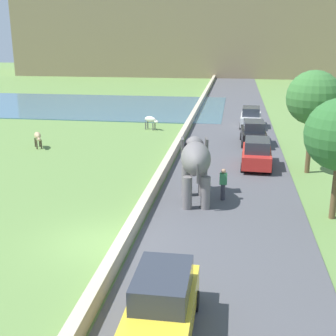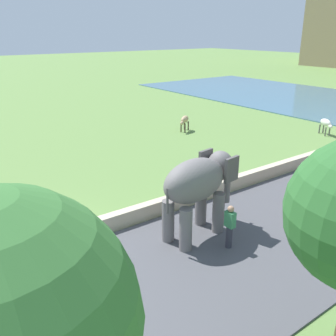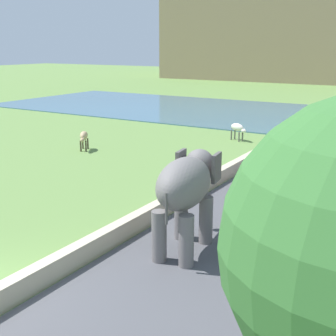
{
  "view_description": "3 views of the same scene",
  "coord_description": "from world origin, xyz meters",
  "px_view_note": "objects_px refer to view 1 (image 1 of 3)",
  "views": [
    {
      "loc": [
        5.12,
        -15.37,
        7.81
      ],
      "look_at": [
        1.92,
        6.08,
        1.33
      ],
      "focal_mm": 47.84,
      "sensor_mm": 36.0,
      "label": 1
    },
    {
      "loc": [
        12.48,
        -2.93,
        7.1
      ],
      "look_at": [
        0.09,
        6.15,
        1.41
      ],
      "focal_mm": 39.86,
      "sensor_mm": 36.0,
      "label": 2
    },
    {
      "loc": [
        9.74,
        -6.46,
        6.19
      ],
      "look_at": [
        -0.04,
        9.65,
        1.11
      ],
      "focal_mm": 49.04,
      "sensor_mm": 36.0,
      "label": 3
    }
  ],
  "objects_px": {
    "car_red": "(257,153)",
    "car_white": "(251,117)",
    "car_yellow": "(162,305)",
    "cow_white": "(151,120)",
    "elephant": "(196,161)",
    "car_black": "(253,133)",
    "person_beside_elephant": "(223,184)",
    "cow_tan": "(38,137)"
  },
  "relations": [
    {
      "from": "cow_white",
      "to": "car_yellow",
      "type": "bearing_deg",
      "value": -78.77
    },
    {
      "from": "cow_tan",
      "to": "cow_white",
      "type": "bearing_deg",
      "value": 47.93
    },
    {
      "from": "car_red",
      "to": "cow_tan",
      "type": "distance_m",
      "value": 15.49
    },
    {
      "from": "elephant",
      "to": "cow_white",
      "type": "xyz_separation_m",
      "value": [
        -5.28,
        16.55,
        -1.2
      ]
    },
    {
      "from": "person_beside_elephant",
      "to": "car_white",
      "type": "xyz_separation_m",
      "value": [
        1.84,
        18.59,
        0.03
      ]
    },
    {
      "from": "person_beside_elephant",
      "to": "car_black",
      "type": "height_order",
      "value": "car_black"
    },
    {
      "from": "car_red",
      "to": "car_black",
      "type": "relative_size",
      "value": 1.0
    },
    {
      "from": "elephant",
      "to": "person_beside_elephant",
      "type": "xyz_separation_m",
      "value": [
        1.34,
        0.27,
        -1.16
      ]
    },
    {
      "from": "car_white",
      "to": "cow_tan",
      "type": "distance_m",
      "value": 18.15
    },
    {
      "from": "person_beside_elephant",
      "to": "cow_white",
      "type": "height_order",
      "value": "person_beside_elephant"
    },
    {
      "from": "elephant",
      "to": "car_white",
      "type": "distance_m",
      "value": 19.16
    },
    {
      "from": "elephant",
      "to": "car_white",
      "type": "relative_size",
      "value": 0.87
    },
    {
      "from": "car_black",
      "to": "cow_tan",
      "type": "xyz_separation_m",
      "value": [
        -15.26,
        -3.28,
        -0.06
      ]
    },
    {
      "from": "car_yellow",
      "to": "person_beside_elephant",
      "type": "bearing_deg",
      "value": 82.89
    },
    {
      "from": "car_red",
      "to": "car_white",
      "type": "distance_m",
      "value": 12.55
    },
    {
      "from": "car_red",
      "to": "cow_tan",
      "type": "height_order",
      "value": "car_red"
    },
    {
      "from": "elephant",
      "to": "person_beside_elephant",
      "type": "distance_m",
      "value": 1.8
    },
    {
      "from": "car_red",
      "to": "person_beside_elephant",
      "type": "bearing_deg",
      "value": -106.93
    },
    {
      "from": "car_yellow",
      "to": "cow_white",
      "type": "xyz_separation_m",
      "value": [
        -5.31,
        26.78,
        -0.06
      ]
    },
    {
      "from": "person_beside_elephant",
      "to": "car_red",
      "type": "xyz_separation_m",
      "value": [
        1.84,
        6.04,
        0.03
      ]
    },
    {
      "from": "elephant",
      "to": "cow_tan",
      "type": "relative_size",
      "value": 2.64
    },
    {
      "from": "cow_white",
      "to": "car_black",
      "type": "bearing_deg",
      "value": -26.63
    },
    {
      "from": "car_red",
      "to": "cow_tan",
      "type": "xyz_separation_m",
      "value": [
        -15.25,
        2.72,
        -0.06
      ]
    },
    {
      "from": "car_red",
      "to": "car_white",
      "type": "xyz_separation_m",
      "value": [
        -0.0,
        12.55,
        0.0
      ]
    },
    {
      "from": "car_red",
      "to": "car_yellow",
      "type": "distance_m",
      "value": 16.83
    },
    {
      "from": "elephant",
      "to": "cow_tan",
      "type": "distance_m",
      "value": 15.12
    },
    {
      "from": "person_beside_elephant",
      "to": "car_white",
      "type": "distance_m",
      "value": 18.69
    },
    {
      "from": "car_black",
      "to": "car_red",
      "type": "bearing_deg",
      "value": -90.03
    },
    {
      "from": "car_yellow",
      "to": "car_white",
      "type": "bearing_deg",
      "value": 83.82
    },
    {
      "from": "car_red",
      "to": "car_white",
      "type": "relative_size",
      "value": 1.0
    },
    {
      "from": "car_yellow",
      "to": "car_white",
      "type": "distance_m",
      "value": 29.26
    },
    {
      "from": "car_red",
      "to": "car_black",
      "type": "xyz_separation_m",
      "value": [
        0.0,
        6.0,
        0.0
      ]
    },
    {
      "from": "cow_white",
      "to": "elephant",
      "type": "bearing_deg",
      "value": -72.3
    },
    {
      "from": "car_white",
      "to": "cow_white",
      "type": "bearing_deg",
      "value": -164.73
    },
    {
      "from": "person_beside_elephant",
      "to": "car_white",
      "type": "relative_size",
      "value": 0.4
    },
    {
      "from": "elephant",
      "to": "car_black",
      "type": "bearing_deg",
      "value": 75.49
    },
    {
      "from": "elephant",
      "to": "car_white",
      "type": "bearing_deg",
      "value": 80.43
    },
    {
      "from": "car_red",
      "to": "car_yellow",
      "type": "bearing_deg",
      "value": -100.78
    },
    {
      "from": "car_black",
      "to": "cow_tan",
      "type": "relative_size",
      "value": 3.0
    },
    {
      "from": "person_beside_elephant",
      "to": "car_black",
      "type": "relative_size",
      "value": 0.4
    },
    {
      "from": "elephant",
      "to": "car_white",
      "type": "xyz_separation_m",
      "value": [
        3.18,
        18.86,
        -1.14
      ]
    },
    {
      "from": "person_beside_elephant",
      "to": "car_yellow",
      "type": "xyz_separation_m",
      "value": [
        -1.31,
        -10.49,
        0.03
      ]
    }
  ]
}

